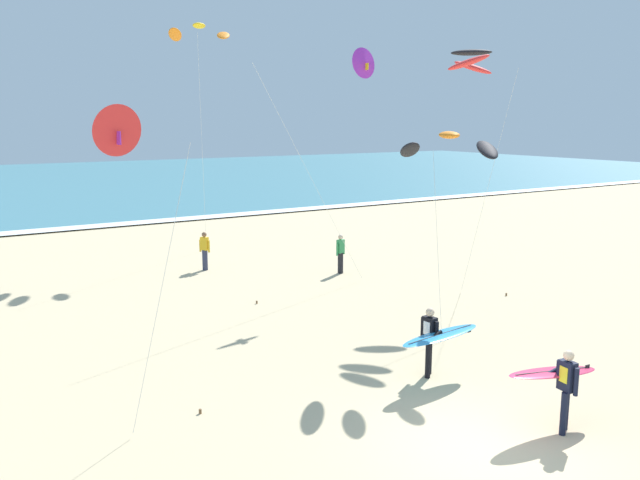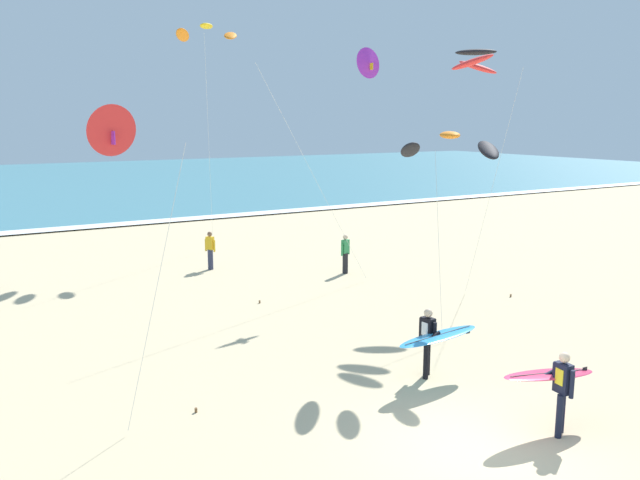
{
  "view_description": "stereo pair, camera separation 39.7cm",
  "coord_description": "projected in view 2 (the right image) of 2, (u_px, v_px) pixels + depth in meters",
  "views": [
    {
      "loc": [
        -8.57,
        -7.99,
        6.11
      ],
      "look_at": [
        0.4,
        6.59,
        2.92
      ],
      "focal_mm": 36.28,
      "sensor_mm": 36.0,
      "label": 1
    },
    {
      "loc": [
        -8.23,
        -8.19,
        6.11
      ],
      "look_at": [
        0.4,
        6.59,
        2.92
      ],
      "focal_mm": 36.28,
      "sensor_mm": 36.0,
      "label": 2
    }
  ],
  "objects": [
    {
      "name": "surfer_trailing",
      "position": [
        556.0,
        381.0,
        12.71
      ],
      "size": [
        2.31,
        1.04,
        1.71
      ],
      "color": "black",
      "rests_on": "ground"
    },
    {
      "name": "kite_delta_violet_mid",
      "position": [
        369.0,
        64.0,
        23.37
      ],
      "size": [
        5.46,
        0.98,
        8.71
      ],
      "color": "purple",
      "rests_on": "ground"
    },
    {
      "name": "ocean_water",
      "position": [
        42.0,
        183.0,
        62.91
      ],
      "size": [
        160.0,
        60.0,
        0.08
      ],
      "primitive_type": "cube",
      "color": "teal",
      "rests_on": "ground"
    },
    {
      "name": "kite_delta_scarlet_near",
      "position": [
        111.0,
        132.0,
        11.61
      ],
      "size": [
        2.02,
        0.57,
        6.4
      ],
      "color": "red",
      "rests_on": "ground"
    },
    {
      "name": "shoreline_foam",
      "position": [
        111.0,
        225.0,
        37.68
      ],
      "size": [
        160.0,
        1.53,
        0.01
      ],
      "primitive_type": "cube",
      "color": "white",
      "rests_on": "ocean_water"
    },
    {
      "name": "kite_arc_golden_far",
      "position": [
        206.0,
        33.0,
        29.19
      ],
      "size": [
        3.02,
        2.71,
        10.37
      ],
      "color": "orange",
      "rests_on": "ground"
    },
    {
      "name": "ground_plane",
      "position": [
        478.0,
        450.0,
        12.15
      ],
      "size": [
        160.0,
        160.0,
        0.0
      ],
      "primitive_type": "plane",
      "color": "#D1BA8E"
    },
    {
      "name": "kite_arc_amber_high",
      "position": [
        449.0,
        145.0,
        16.99
      ],
      "size": [
        2.84,
        2.91,
        5.81
      ],
      "color": "black",
      "rests_on": "ground"
    },
    {
      "name": "bystander_yellow_top",
      "position": [
        210.0,
        250.0,
        26.64
      ],
      "size": [
        0.33,
        0.43,
        1.59
      ],
      "color": "#2D334C",
      "rests_on": "ground"
    },
    {
      "name": "kite_arc_charcoal_low",
      "position": [
        476.0,
        61.0,
        21.62
      ],
      "size": [
        2.95,
        2.84,
        8.43
      ],
      "color": "red",
      "rests_on": "ground"
    },
    {
      "name": "surfer_lead",
      "position": [
        433.0,
        337.0,
        15.27
      ],
      "size": [
        2.51,
        1.05,
        1.71
      ],
      "color": "black",
      "rests_on": "ground"
    },
    {
      "name": "bystander_green_top",
      "position": [
        345.0,
        254.0,
        25.96
      ],
      "size": [
        0.48,
        0.27,
        1.59
      ],
      "color": "black",
      "rests_on": "ground"
    }
  ]
}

